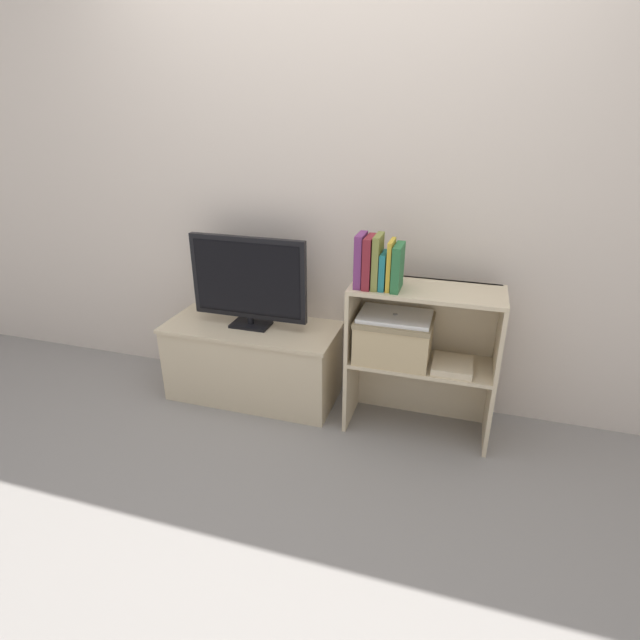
{
  "coord_description": "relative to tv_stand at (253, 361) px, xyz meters",
  "views": [
    {
      "loc": [
        0.71,
        -2.16,
        1.62
      ],
      "look_at": [
        0.0,
        0.16,
        0.57
      ],
      "focal_mm": 28.0,
      "sensor_mm": 36.0,
      "label": 1
    }
  ],
  "objects": [
    {
      "name": "ground_plane",
      "position": [
        0.43,
        -0.21,
        -0.23
      ],
      "size": [
        16.0,
        16.0,
        0.0
      ],
      "primitive_type": "plane",
      "color": "gray"
    },
    {
      "name": "wall_back",
      "position": [
        0.43,
        0.25,
        0.97
      ],
      "size": [
        10.0,
        0.05,
        2.4
      ],
      "color": "beige",
      "rests_on": "ground_plane"
    },
    {
      "name": "tv_stand",
      "position": [
        0.0,
        0.0,
        0.0
      ],
      "size": [
        0.99,
        0.44,
        0.46
      ],
      "color": "#CCB793",
      "rests_on": "ground_plane"
    },
    {
      "name": "tv",
      "position": [
        -0.0,
        -0.0,
        0.5
      ],
      "size": [
        0.67,
        0.14,
        0.52
      ],
      "color": "black",
      "rests_on": "tv_stand"
    },
    {
      "name": "bookshelf_lower_tier",
      "position": [
        0.97,
        0.01,
        0.03
      ],
      "size": [
        0.74,
        0.32,
        0.41
      ],
      "color": "#CCB793",
      "rests_on": "ground_plane"
    },
    {
      "name": "bookshelf_upper_tier",
      "position": [
        0.97,
        0.01,
        0.43
      ],
      "size": [
        0.74,
        0.32,
        0.39
      ],
      "color": "#CCB793",
      "rests_on": "bookshelf_lower_tier"
    },
    {
      "name": "book_plum",
      "position": [
        0.65,
        -0.11,
        0.7
      ],
      "size": [
        0.04,
        0.14,
        0.26
      ],
      "color": "#6B2D66",
      "rests_on": "bookshelf_upper_tier"
    },
    {
      "name": "book_maroon",
      "position": [
        0.69,
        -0.11,
        0.7
      ],
      "size": [
        0.04,
        0.16,
        0.25
      ],
      "color": "maroon",
      "rests_on": "bookshelf_upper_tier"
    },
    {
      "name": "book_olive",
      "position": [
        0.73,
        -0.11,
        0.7
      ],
      "size": [
        0.03,
        0.14,
        0.26
      ],
      "color": "olive",
      "rests_on": "bookshelf_upper_tier"
    },
    {
      "name": "book_teal",
      "position": [
        0.76,
        -0.11,
        0.66
      ],
      "size": [
        0.03,
        0.14,
        0.18
      ],
      "color": "#1E7075",
      "rests_on": "bookshelf_upper_tier"
    },
    {
      "name": "book_mustard",
      "position": [
        0.79,
        -0.11,
        0.69
      ],
      "size": [
        0.02,
        0.13,
        0.24
      ],
      "color": "gold",
      "rests_on": "bookshelf_upper_tier"
    },
    {
      "name": "book_forest",
      "position": [
        0.83,
        -0.11,
        0.68
      ],
      "size": [
        0.04,
        0.16,
        0.22
      ],
      "color": "#286638",
      "rests_on": "bookshelf_upper_tier"
    },
    {
      "name": "storage_basket_left",
      "position": [
        0.83,
        -0.06,
        0.3
      ],
      "size": [
        0.38,
        0.29,
        0.23
      ],
      "color": "tan",
      "rests_on": "bookshelf_lower_tier"
    },
    {
      "name": "laptop",
      "position": [
        0.83,
        -0.06,
        0.42
      ],
      "size": [
        0.36,
        0.25,
        0.02
      ],
      "color": "white",
      "rests_on": "storage_basket_left"
    },
    {
      "name": "magazine_stack",
      "position": [
        1.13,
        -0.1,
        0.2
      ],
      "size": [
        0.19,
        0.21,
        0.04
      ],
      "color": "beige",
      "rests_on": "bookshelf_lower_tier"
    }
  ]
}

